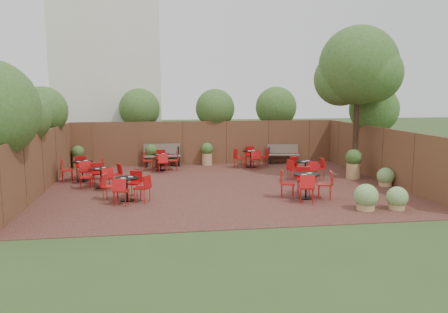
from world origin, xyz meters
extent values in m
plane|color=#354F23|center=(0.00, 0.00, 0.00)|extent=(80.00, 80.00, 0.00)
cube|color=#321A14|center=(0.00, 0.00, 0.01)|extent=(12.00, 10.00, 0.02)
cube|color=brown|center=(0.00, 5.00, 1.00)|extent=(12.00, 0.08, 2.00)
cube|color=brown|center=(-6.00, 0.00, 1.00)|extent=(0.08, 10.00, 2.00)
cube|color=brown|center=(6.00, 0.00, 1.00)|extent=(0.08, 10.00, 2.00)
cube|color=silver|center=(-4.50, 8.00, 4.00)|extent=(5.00, 4.00, 8.00)
sphere|color=#33591D|center=(-6.60, 3.00, 2.57)|extent=(1.91, 1.91, 1.91)
sphere|color=#33591D|center=(-6.50, 0.00, 2.55)|extent=(1.82, 1.82, 1.82)
sphere|color=#33591D|center=(-3.00, 5.70, 2.56)|extent=(1.85, 1.85, 1.85)
sphere|color=#33591D|center=(0.50, 5.60, 2.55)|extent=(1.83, 1.83, 1.83)
sphere|color=#33591D|center=(3.50, 5.80, 2.59)|extent=(1.97, 1.97, 1.97)
sphere|color=#33591D|center=(6.60, 2.00, 2.60)|extent=(2.01, 2.01, 2.01)
cylinder|color=black|center=(5.32, 0.88, 2.27)|extent=(0.22, 0.22, 4.50)
sphere|color=#33591D|center=(5.32, 0.88, 4.30)|extent=(2.96, 2.96, 2.96)
sphere|color=#33591D|center=(4.82, 1.28, 3.80)|extent=(2.07, 2.07, 2.07)
sphere|color=#33591D|center=(5.72, 0.48, 3.98)|extent=(2.16, 2.16, 2.16)
cube|color=brown|center=(-2.02, 4.55, 0.49)|extent=(1.65, 0.57, 0.05)
cube|color=brown|center=(-2.02, 4.77, 0.78)|extent=(1.63, 0.21, 0.49)
cube|color=black|center=(-2.76, 4.55, 0.24)|extent=(0.09, 0.49, 0.43)
cube|color=black|center=(-1.29, 4.55, 0.24)|extent=(0.09, 0.49, 0.43)
cube|color=brown|center=(3.56, 4.55, 0.43)|extent=(1.48, 0.62, 0.05)
cube|color=brown|center=(3.56, 4.74, 0.69)|extent=(1.44, 0.30, 0.43)
cube|color=black|center=(2.91, 4.55, 0.21)|extent=(0.11, 0.43, 0.38)
cube|color=black|center=(4.21, 4.55, 0.21)|extent=(0.11, 0.43, 0.38)
cylinder|color=black|center=(1.85, 3.80, 0.03)|extent=(0.43, 0.43, 0.03)
cylinder|color=black|center=(1.85, 3.80, 0.38)|extent=(0.05, 0.05, 0.69)
cylinder|color=black|center=(1.85, 3.80, 0.74)|extent=(0.75, 0.75, 0.03)
cube|color=white|center=(1.96, 3.88, 0.76)|extent=(0.14, 0.11, 0.01)
cube|color=white|center=(1.75, 3.68, 0.76)|extent=(0.14, 0.11, 0.01)
cylinder|color=black|center=(3.28, 0.73, 0.03)|extent=(0.41, 0.41, 0.03)
cylinder|color=black|center=(3.28, 0.73, 0.37)|extent=(0.05, 0.05, 0.66)
cylinder|color=black|center=(3.28, 0.73, 0.70)|extent=(0.71, 0.71, 0.03)
cube|color=white|center=(3.40, 0.80, 0.73)|extent=(0.15, 0.12, 0.01)
cube|color=white|center=(3.19, 0.62, 0.73)|extent=(0.15, 0.12, 0.01)
cylinder|color=black|center=(-5.00, 1.74, 0.03)|extent=(0.44, 0.44, 0.03)
cylinder|color=black|center=(-5.00, 1.74, 0.39)|extent=(0.05, 0.05, 0.69)
cylinder|color=black|center=(-5.00, 1.74, 0.74)|extent=(0.75, 0.75, 0.03)
cube|color=white|center=(-4.88, 1.82, 0.77)|extent=(0.15, 0.12, 0.01)
cube|color=white|center=(-5.10, 1.62, 0.77)|extent=(0.15, 0.12, 0.01)
cylinder|color=black|center=(-2.10, 3.49, 0.03)|extent=(0.42, 0.42, 0.03)
cylinder|color=black|center=(-2.10, 3.49, 0.37)|extent=(0.05, 0.05, 0.66)
cylinder|color=black|center=(-2.10, 3.49, 0.71)|extent=(0.72, 0.72, 0.03)
cube|color=white|center=(-1.98, 3.57, 0.73)|extent=(0.14, 0.10, 0.01)
cube|color=white|center=(-2.19, 3.38, 0.73)|extent=(0.14, 0.10, 0.01)
cylinder|color=black|center=(-4.17, 0.34, 0.03)|extent=(0.41, 0.41, 0.03)
cylinder|color=black|center=(-4.17, 0.34, 0.36)|extent=(0.05, 0.05, 0.65)
cylinder|color=black|center=(-4.17, 0.34, 0.70)|extent=(0.70, 0.70, 0.03)
cube|color=white|center=(-4.06, 0.41, 0.72)|extent=(0.15, 0.13, 0.01)
cube|color=white|center=(-4.26, 0.23, 0.72)|extent=(0.15, 0.13, 0.01)
cylinder|color=black|center=(-3.17, -1.67, 0.03)|extent=(0.42, 0.42, 0.03)
cylinder|color=black|center=(-3.17, -1.67, 0.37)|extent=(0.05, 0.05, 0.67)
cylinder|color=black|center=(-3.17, -1.67, 0.72)|extent=(0.73, 0.73, 0.03)
cube|color=white|center=(-3.05, -1.59, 0.74)|extent=(0.16, 0.14, 0.01)
cube|color=white|center=(-3.26, -1.78, 0.74)|extent=(0.16, 0.14, 0.01)
cylinder|color=black|center=(2.30, -2.21, 0.04)|extent=(0.46, 0.46, 0.03)
cylinder|color=black|center=(2.30, -2.21, 0.40)|extent=(0.05, 0.05, 0.73)
cylinder|color=black|center=(2.30, -2.21, 0.78)|extent=(0.79, 0.79, 0.03)
cube|color=white|center=(2.43, -2.12, 0.80)|extent=(0.17, 0.15, 0.02)
cube|color=white|center=(2.20, -2.33, 0.80)|extent=(0.17, 0.15, 0.02)
cylinder|color=tan|center=(-2.50, 4.70, 0.28)|extent=(0.45, 0.45, 0.51)
sphere|color=#33591D|center=(-2.50, 4.70, 0.74)|extent=(0.54, 0.54, 0.54)
cylinder|color=tan|center=(0.00, 4.70, 0.28)|extent=(0.46, 0.46, 0.53)
sphere|color=#33591D|center=(0.00, 4.70, 0.76)|extent=(0.55, 0.55, 0.55)
cylinder|color=tan|center=(-5.65, 4.70, 0.28)|extent=(0.45, 0.45, 0.52)
sphere|color=#33591D|center=(-5.65, 4.70, 0.74)|extent=(0.54, 0.54, 0.54)
cylinder|color=tan|center=(5.16, 0.62, 0.31)|extent=(0.51, 0.51, 0.59)
sphere|color=#33591D|center=(5.16, 0.62, 0.84)|extent=(0.62, 0.62, 0.62)
cylinder|color=tan|center=(4.41, -3.86, 0.12)|extent=(0.44, 0.44, 0.20)
sphere|color=#6E9B50|center=(4.41, -3.86, 0.37)|extent=(0.60, 0.60, 0.60)
cylinder|color=tan|center=(3.52, -3.76, 0.13)|extent=(0.50, 0.50, 0.23)
sphere|color=#6E9B50|center=(3.52, -3.76, 0.42)|extent=(0.68, 0.68, 0.68)
cylinder|color=tan|center=(5.70, -0.83, 0.12)|extent=(0.44, 0.44, 0.20)
sphere|color=#6E9B50|center=(5.70, -0.83, 0.37)|extent=(0.60, 0.60, 0.60)
camera|label=1|loc=(-2.24, -15.14, 3.27)|focal=35.58mm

